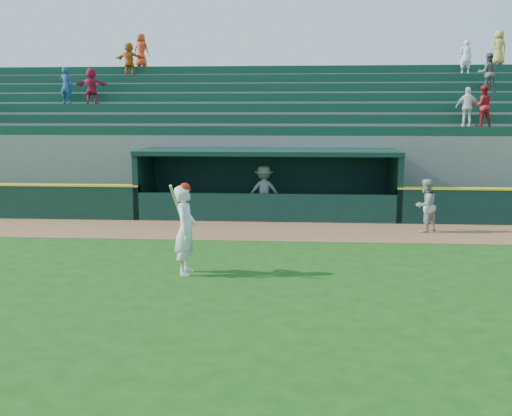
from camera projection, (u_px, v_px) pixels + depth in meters
name	position (u px, v px, depth m)	size (l,w,h in m)	color
ground	(251.00, 272.00, 13.62)	(120.00, 120.00, 0.00)	#174310
warning_track	(263.00, 231.00, 18.44)	(40.00, 3.00, 0.01)	brown
dugout_player_front	(425.00, 206.00, 18.17)	(0.83, 0.65, 1.71)	#A0A09B
dugout_player_inside	(264.00, 191.00, 21.02)	(1.21, 0.70, 1.88)	#9F9E9A
dugout	(268.00, 179.00, 21.28)	(9.40, 2.80, 2.46)	slate
stands	(273.00, 144.00, 25.60)	(34.50, 6.25, 7.54)	slate
batter_at_plate	(186.00, 229.00, 13.35)	(0.53, 0.86, 2.19)	silver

